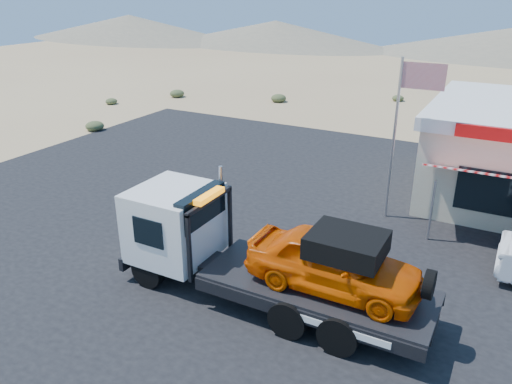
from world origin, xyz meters
TOP-DOWN VIEW (x-y plane):
  - ground at (0.00, 0.00)m, footprint 120.00×120.00m
  - asphalt_lot at (2.00, 3.00)m, footprint 32.00×24.00m
  - tow_truck at (3.08, -2.63)m, footprint 8.74×2.59m
  - flagpole at (4.93, 4.50)m, footprint 1.55×0.10m
  - desert_scrub at (-14.16, 10.14)m, footprint 24.19×34.48m
  - distant_hills at (-9.77, 55.14)m, footprint 126.00×48.00m

SIDE VIEW (x-z plane):
  - ground at x=0.00m, z-range 0.00..0.00m
  - asphalt_lot at x=2.00m, z-range 0.00..0.02m
  - desert_scrub at x=-14.16m, z-range -0.03..0.61m
  - tow_truck at x=3.08m, z-range 0.11..3.04m
  - distant_hills at x=-9.77m, z-range -0.21..3.99m
  - flagpole at x=4.93m, z-range 0.76..6.76m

